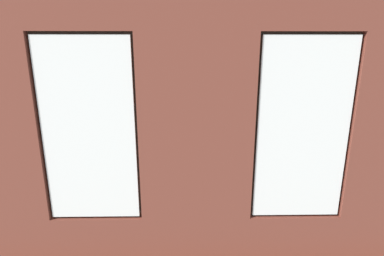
% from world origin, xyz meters
% --- Properties ---
extents(ground_plane, '(7.02, 5.67, 0.10)m').
position_xyz_m(ground_plane, '(0.00, 0.00, -0.05)').
color(ground_plane, brown).
extents(brick_wall_with_windows, '(6.42, 0.30, 3.51)m').
position_xyz_m(brick_wall_with_windows, '(0.00, 2.46, 1.75)').
color(brick_wall_with_windows, brown).
rests_on(brick_wall_with_windows, ground_plane).
extents(white_wall_right, '(0.10, 4.67, 3.51)m').
position_xyz_m(white_wall_right, '(3.16, 0.20, 1.75)').
color(white_wall_right, silver).
rests_on(white_wall_right, ground_plane).
extents(couch_by_window, '(1.98, 0.87, 0.80)m').
position_xyz_m(couch_by_window, '(-0.11, 1.81, 0.33)').
color(couch_by_window, black).
rests_on(couch_by_window, ground_plane).
extents(couch_left, '(0.94, 1.86, 0.80)m').
position_xyz_m(couch_left, '(-2.51, -0.12, 0.33)').
color(couch_left, black).
rests_on(couch_left, ground_plane).
extents(coffee_table, '(1.42, 0.84, 0.44)m').
position_xyz_m(coffee_table, '(0.04, -0.13, 0.39)').
color(coffee_table, olive).
rests_on(coffee_table, ground_plane).
extents(cup_ceramic, '(0.08, 0.08, 0.10)m').
position_xyz_m(cup_ceramic, '(-0.35, -0.27, 0.49)').
color(cup_ceramic, '#33567F').
rests_on(cup_ceramic, coffee_table).
extents(candle_jar, '(0.08, 0.08, 0.11)m').
position_xyz_m(candle_jar, '(0.47, 0.00, 0.50)').
color(candle_jar, '#B7333D').
rests_on(candle_jar, coffee_table).
extents(table_plant_small, '(0.16, 0.16, 0.25)m').
position_xyz_m(table_plant_small, '(-0.06, 0.00, 0.57)').
color(table_plant_small, '#47423D').
rests_on(table_plant_small, coffee_table).
extents(remote_black, '(0.18, 0.10, 0.02)m').
position_xyz_m(remote_black, '(0.22, -0.23, 0.45)').
color(remote_black, black).
rests_on(remote_black, coffee_table).
extents(media_console, '(1.28, 0.42, 0.48)m').
position_xyz_m(media_console, '(2.86, -0.31, 0.24)').
color(media_console, black).
rests_on(media_console, ground_plane).
extents(tv_flatscreen, '(1.15, 0.20, 0.77)m').
position_xyz_m(tv_flatscreen, '(2.86, -0.31, 0.87)').
color(tv_flatscreen, black).
rests_on(tv_flatscreen, media_console).
extents(papasan_chair, '(1.14, 1.14, 0.71)m').
position_xyz_m(papasan_chair, '(0.89, -1.82, 0.45)').
color(papasan_chair, olive).
rests_on(papasan_chair, ground_plane).
extents(potted_plant_beside_window_right, '(0.78, 0.78, 1.21)m').
position_xyz_m(potted_plant_beside_window_right, '(1.36, 1.91, 0.79)').
color(potted_plant_beside_window_right, beige).
rests_on(potted_plant_beside_window_right, ground_plane).
extents(potted_plant_corner_near_left, '(1.10, 1.09, 1.26)m').
position_xyz_m(potted_plant_corner_near_left, '(-2.66, -1.84, 0.57)').
color(potted_plant_corner_near_left, gray).
rests_on(potted_plant_corner_near_left, ground_plane).
extents(potted_plant_between_couches, '(0.44, 0.44, 0.74)m').
position_xyz_m(potted_plant_between_couches, '(-1.56, 1.76, 0.47)').
color(potted_plant_between_couches, beige).
rests_on(potted_plant_between_couches, ground_plane).
extents(potted_plant_by_left_couch, '(0.30, 0.30, 0.49)m').
position_xyz_m(potted_plant_by_left_couch, '(-2.11, -1.48, 0.31)').
color(potted_plant_by_left_couch, '#47423D').
rests_on(potted_plant_by_left_couch, ground_plane).
extents(potted_plant_foreground_right, '(0.64, 0.64, 1.02)m').
position_xyz_m(potted_plant_foreground_right, '(2.56, -1.79, 0.64)').
color(potted_plant_foreground_right, brown).
rests_on(potted_plant_foreground_right, ground_plane).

